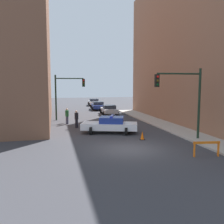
{
  "coord_description": "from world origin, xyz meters",
  "views": [
    {
      "loc": [
        -4.61,
        -15.11,
        4.22
      ],
      "look_at": [
        0.43,
        6.5,
        1.68
      ],
      "focal_mm": 40.0,
      "sensor_mm": 36.0,
      "label": 1
    }
  ],
  "objects_px": {
    "barrier_mid": "(207,146)",
    "parked_car_far": "(94,102)",
    "traffic_light_far": "(65,91)",
    "traffic_cone": "(142,136)",
    "parked_car_near": "(109,110)",
    "traffic_light_near": "(185,93)",
    "pedestrian_crossing": "(76,119)",
    "parked_car_mid": "(98,106)",
    "pedestrian_corner": "(67,116)",
    "police_car": "(110,125)"
  },
  "relations": [
    {
      "from": "traffic_light_far",
      "to": "parked_car_mid",
      "type": "height_order",
      "value": "traffic_light_far"
    },
    {
      "from": "traffic_light_far",
      "to": "traffic_cone",
      "type": "bearing_deg",
      "value": -66.56
    },
    {
      "from": "pedestrian_crossing",
      "to": "barrier_mid",
      "type": "height_order",
      "value": "pedestrian_crossing"
    },
    {
      "from": "parked_car_far",
      "to": "traffic_cone",
      "type": "height_order",
      "value": "parked_car_far"
    },
    {
      "from": "traffic_cone",
      "to": "parked_car_far",
      "type": "bearing_deg",
      "value": 87.95
    },
    {
      "from": "parked_car_near",
      "to": "barrier_mid",
      "type": "distance_m",
      "value": 20.65
    },
    {
      "from": "traffic_light_near",
      "to": "pedestrian_crossing",
      "type": "height_order",
      "value": "traffic_light_near"
    },
    {
      "from": "traffic_light_far",
      "to": "pedestrian_crossing",
      "type": "xyz_separation_m",
      "value": [
        0.74,
        -5.51,
        -2.54
      ]
    },
    {
      "from": "pedestrian_crossing",
      "to": "traffic_cone",
      "type": "relative_size",
      "value": 2.53
    },
    {
      "from": "parked_car_mid",
      "to": "parked_car_far",
      "type": "height_order",
      "value": "same"
    },
    {
      "from": "traffic_light_far",
      "to": "parked_car_near",
      "type": "bearing_deg",
      "value": 32.45
    },
    {
      "from": "traffic_light_far",
      "to": "pedestrian_corner",
      "type": "xyz_separation_m",
      "value": [
        -0.03,
        -3.13,
        -2.54
      ]
    },
    {
      "from": "parked_car_near",
      "to": "barrier_mid",
      "type": "relative_size",
      "value": 2.76
    },
    {
      "from": "traffic_light_near",
      "to": "parked_car_near",
      "type": "bearing_deg",
      "value": 97.01
    },
    {
      "from": "traffic_light_far",
      "to": "traffic_cone",
      "type": "height_order",
      "value": "traffic_light_far"
    },
    {
      "from": "parked_car_mid",
      "to": "parked_car_far",
      "type": "relative_size",
      "value": 0.99
    },
    {
      "from": "pedestrian_corner",
      "to": "barrier_mid",
      "type": "height_order",
      "value": "pedestrian_corner"
    },
    {
      "from": "police_car",
      "to": "parked_car_far",
      "type": "relative_size",
      "value": 1.14
    },
    {
      "from": "parked_car_far",
      "to": "parked_car_mid",
      "type": "bearing_deg",
      "value": -90.1
    },
    {
      "from": "parked_car_near",
      "to": "traffic_light_near",
      "type": "bearing_deg",
      "value": -80.0
    },
    {
      "from": "barrier_mid",
      "to": "parked_car_far",
      "type": "bearing_deg",
      "value": 91.66
    },
    {
      "from": "parked_car_far",
      "to": "traffic_cone",
      "type": "relative_size",
      "value": 6.74
    },
    {
      "from": "traffic_light_near",
      "to": "pedestrian_crossing",
      "type": "bearing_deg",
      "value": 135.22
    },
    {
      "from": "pedestrian_crossing",
      "to": "barrier_mid",
      "type": "bearing_deg",
      "value": -87.31
    },
    {
      "from": "pedestrian_corner",
      "to": "barrier_mid",
      "type": "xyz_separation_m",
      "value": [
        7.24,
        -13.67,
        -0.24
      ]
    },
    {
      "from": "traffic_light_far",
      "to": "parked_car_near",
      "type": "relative_size",
      "value": 1.19
    },
    {
      "from": "police_car",
      "to": "pedestrian_crossing",
      "type": "xyz_separation_m",
      "value": [
        -2.57,
        3.23,
        0.14
      ]
    },
    {
      "from": "traffic_light_far",
      "to": "parked_car_near",
      "type": "xyz_separation_m",
      "value": [
        6.0,
        3.81,
        -2.72
      ]
    },
    {
      "from": "traffic_light_far",
      "to": "parked_car_near",
      "type": "distance_m",
      "value": 7.61
    },
    {
      "from": "parked_car_mid",
      "to": "barrier_mid",
      "type": "xyz_separation_m",
      "value": [
        1.6,
        -27.14,
        -0.06
      ]
    },
    {
      "from": "barrier_mid",
      "to": "parked_car_mid",
      "type": "bearing_deg",
      "value": 93.38
    },
    {
      "from": "barrier_mid",
      "to": "pedestrian_corner",
      "type": "bearing_deg",
      "value": 117.89
    },
    {
      "from": "traffic_light_near",
      "to": "pedestrian_crossing",
      "type": "relative_size",
      "value": 3.13
    },
    {
      "from": "traffic_cone",
      "to": "parked_car_near",
      "type": "bearing_deg",
      "value": 86.77
    },
    {
      "from": "parked_car_near",
      "to": "parked_car_mid",
      "type": "xyz_separation_m",
      "value": [
        -0.39,
        6.53,
        0.0
      ]
    },
    {
      "from": "traffic_light_far",
      "to": "barrier_mid",
      "type": "height_order",
      "value": "traffic_light_far"
    },
    {
      "from": "parked_car_near",
      "to": "parked_car_far",
      "type": "height_order",
      "value": "same"
    },
    {
      "from": "police_car",
      "to": "barrier_mid",
      "type": "xyz_separation_m",
      "value": [
        3.9,
        -8.06,
        -0.11
      ]
    },
    {
      "from": "police_car",
      "to": "pedestrian_corner",
      "type": "relative_size",
      "value": 3.04
    },
    {
      "from": "police_car",
      "to": "barrier_mid",
      "type": "height_order",
      "value": "police_car"
    },
    {
      "from": "police_car",
      "to": "pedestrian_corner",
      "type": "bearing_deg",
      "value": 48.95
    },
    {
      "from": "pedestrian_crossing",
      "to": "parked_car_far",
      "type": "bearing_deg",
      "value": 49.98
    },
    {
      "from": "parked_car_far",
      "to": "traffic_light_near",
      "type": "bearing_deg",
      "value": -82.47
    },
    {
      "from": "barrier_mid",
      "to": "pedestrian_crossing",
      "type": "bearing_deg",
      "value": 119.8
    },
    {
      "from": "traffic_light_near",
      "to": "traffic_cone",
      "type": "xyz_separation_m",
      "value": [
        -2.92,
        0.95,
        -3.21
      ]
    },
    {
      "from": "parked_car_near",
      "to": "traffic_cone",
      "type": "relative_size",
      "value": 6.69
    },
    {
      "from": "police_car",
      "to": "parked_car_mid",
      "type": "height_order",
      "value": "police_car"
    },
    {
      "from": "parked_car_near",
      "to": "barrier_mid",
      "type": "bearing_deg",
      "value": -83.64
    },
    {
      "from": "parked_car_near",
      "to": "parked_car_far",
      "type": "distance_m",
      "value": 14.46
    },
    {
      "from": "traffic_light_near",
      "to": "police_car",
      "type": "distance_m",
      "value": 6.8
    }
  ]
}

